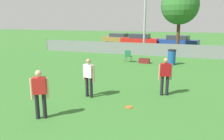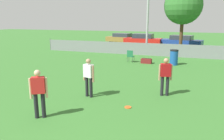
# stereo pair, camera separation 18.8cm
# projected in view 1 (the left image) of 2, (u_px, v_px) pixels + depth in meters

# --- Properties ---
(fence_backline) EXTENTS (24.78, 0.07, 1.21)m
(fence_backline) POSITION_uv_depth(u_px,v_px,m) (168.00, 50.00, 18.77)
(fence_backline) COLOR gray
(fence_backline) RESTS_ON ground_plane
(tree_near_pole) EXTENTS (3.49, 3.49, 6.15)m
(tree_near_pole) POSITION_uv_depth(u_px,v_px,m) (180.00, 6.00, 20.27)
(tree_near_pole) COLOR #4C331E
(tree_near_pole) RESTS_ON ground_plane
(player_receiver_white) EXTENTS (0.54, 0.31, 1.58)m
(player_receiver_white) POSITION_uv_depth(u_px,v_px,m) (89.00, 75.00, 8.75)
(player_receiver_white) COLOR black
(player_receiver_white) RESTS_ON ground_plane
(player_defender_red) EXTENTS (0.52, 0.35, 1.58)m
(player_defender_red) POSITION_uv_depth(u_px,v_px,m) (165.00, 74.00, 8.95)
(player_defender_red) COLOR black
(player_defender_red) RESTS_ON ground_plane
(player_thrower_red) EXTENTS (0.48, 0.40, 1.58)m
(player_thrower_red) POSITION_uv_depth(u_px,v_px,m) (40.00, 91.00, 6.80)
(player_thrower_red) COLOR black
(player_thrower_red) RESTS_ON ground_plane
(frisbee_disc) EXTENTS (0.25, 0.25, 0.03)m
(frisbee_disc) POSITION_uv_depth(u_px,v_px,m) (129.00, 107.00, 7.86)
(frisbee_disc) COLOR #E5591E
(frisbee_disc) RESTS_ON ground_plane
(folding_chair_sideline) EXTENTS (0.47, 0.47, 0.90)m
(folding_chair_sideline) POSITION_uv_depth(u_px,v_px,m) (128.00, 55.00, 16.30)
(folding_chair_sideline) COLOR #333338
(folding_chair_sideline) RESTS_ON ground_plane
(trash_bin) EXTENTS (0.58, 0.58, 1.07)m
(trash_bin) POSITION_uv_depth(u_px,v_px,m) (172.00, 57.00, 15.32)
(trash_bin) COLOR #194C99
(trash_bin) RESTS_ON ground_plane
(gear_bag_sideline) EXTENTS (0.76, 0.42, 0.37)m
(gear_bag_sideline) POSITION_uv_depth(u_px,v_px,m) (144.00, 61.00, 15.96)
(gear_bag_sideline) COLOR maroon
(gear_bag_sideline) RESTS_ON ground_plane
(parked_car_tan) EXTENTS (4.61, 2.36, 1.32)m
(parked_car_tan) POSITION_uv_depth(u_px,v_px,m) (119.00, 38.00, 30.24)
(parked_car_tan) COLOR black
(parked_car_tan) RESTS_ON ground_plane
(parked_car_red) EXTENTS (4.55, 1.99, 1.47)m
(parked_car_red) POSITION_uv_depth(u_px,v_px,m) (140.00, 40.00, 26.87)
(parked_car_red) COLOR black
(parked_car_red) RESTS_ON ground_plane
(parked_car_blue) EXTENTS (4.83, 2.58, 1.39)m
(parked_car_blue) POSITION_uv_depth(u_px,v_px,m) (178.00, 41.00, 25.36)
(parked_car_blue) COLOR black
(parked_car_blue) RESTS_ON ground_plane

